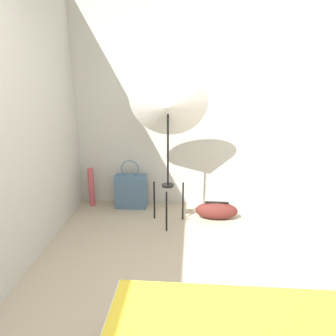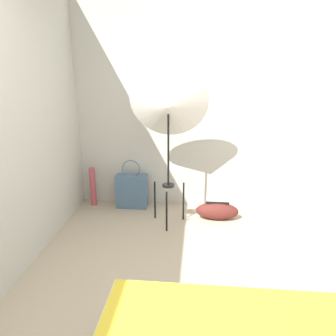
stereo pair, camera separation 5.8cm
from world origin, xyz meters
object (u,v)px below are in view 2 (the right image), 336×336
photo_umbrella (168,105)px  tote_bag (132,191)px  duffel_bag (217,211)px  paper_roll (93,187)px

photo_umbrella → tote_bag: bearing=142.0°
photo_umbrella → duffel_bag: bearing=14.6°
tote_bag → duffel_bag: (1.06, -0.24, -0.12)m
tote_bag → duffel_bag: tote_bag is taller
photo_umbrella → duffel_bag: size_ratio=3.58×
tote_bag → paper_roll: bearing=179.3°
duffel_bag → photo_umbrella: bearing=-165.4°
tote_bag → duffel_bag: size_ratio=1.25×
tote_bag → duffel_bag: bearing=-13.0°
photo_umbrella → tote_bag: size_ratio=2.86×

